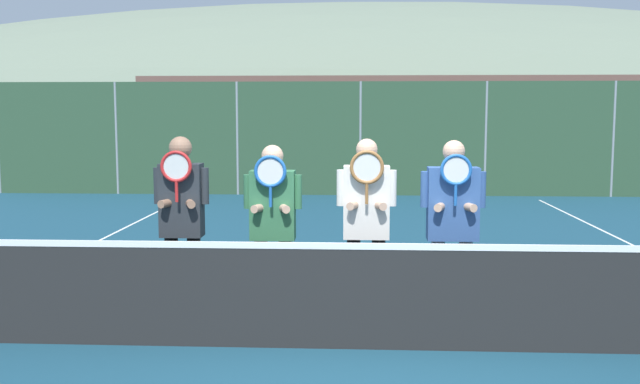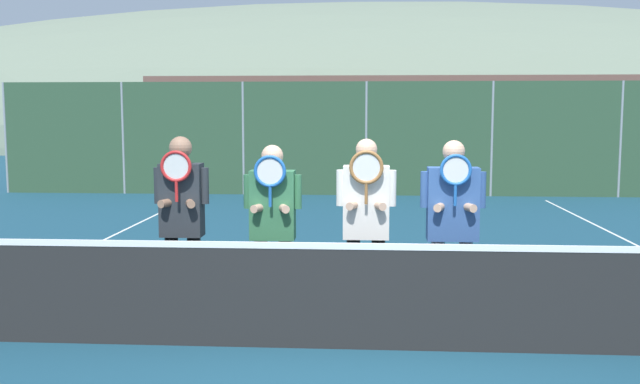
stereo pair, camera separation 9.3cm
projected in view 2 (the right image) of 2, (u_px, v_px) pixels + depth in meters
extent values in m
plane|color=navy|center=(363.00, 349.00, 6.30)|extent=(120.00, 120.00, 0.00)
ellipsoid|color=slate|center=(367.00, 137.00, 61.51)|extent=(108.07, 60.04, 21.01)
cube|color=tan|center=(391.00, 128.00, 27.10)|extent=(16.90, 5.00, 2.98)
cube|color=brown|center=(391.00, 84.00, 26.92)|extent=(17.40, 5.50, 0.36)
cylinder|color=gray|center=(6.00, 138.00, 18.47)|extent=(0.06, 0.06, 2.86)
cylinder|color=gray|center=(123.00, 138.00, 18.26)|extent=(0.06, 0.06, 2.86)
cylinder|color=gray|center=(243.00, 138.00, 18.06)|extent=(0.06, 0.06, 2.86)
cylinder|color=gray|center=(366.00, 139.00, 17.85)|extent=(0.06, 0.06, 2.86)
cylinder|color=gray|center=(492.00, 139.00, 17.65)|extent=(0.06, 0.06, 2.86)
cylinder|color=gray|center=(621.00, 139.00, 17.44)|extent=(0.06, 0.06, 2.86)
cube|color=#2D4C33|center=(366.00, 139.00, 17.85)|extent=(18.69, 0.02, 2.86)
cube|color=black|center=(363.00, 300.00, 6.25)|extent=(11.31, 0.02, 0.90)
cube|color=white|center=(364.00, 246.00, 6.19)|extent=(11.31, 0.03, 0.06)
cube|color=white|center=(45.00, 268.00, 9.55)|extent=(0.05, 16.00, 0.01)
cylinder|color=black|center=(172.00, 281.00, 6.97)|extent=(0.13, 0.13, 0.89)
cylinder|color=black|center=(195.00, 281.00, 6.95)|extent=(0.13, 0.13, 0.89)
cube|color=#282D33|center=(182.00, 200.00, 6.87)|extent=(0.40, 0.22, 0.71)
sphere|color=#997056|center=(181.00, 148.00, 6.81)|extent=(0.22, 0.22, 0.22)
cylinder|color=#282D33|center=(158.00, 185.00, 6.87)|extent=(0.08, 0.08, 0.35)
cylinder|color=#282D33|center=(204.00, 186.00, 6.84)|extent=(0.08, 0.08, 0.35)
cylinder|color=#997056|center=(169.00, 203.00, 6.79)|extent=(0.16, 0.27, 0.08)
cylinder|color=#997056|center=(190.00, 203.00, 6.78)|extent=(0.16, 0.27, 0.08)
cylinder|color=red|center=(176.00, 191.00, 6.68)|extent=(0.03, 0.03, 0.20)
torus|color=red|center=(176.00, 166.00, 6.65)|extent=(0.30, 0.03, 0.30)
cylinder|color=silver|center=(176.00, 166.00, 6.65)|extent=(0.25, 0.00, 0.25)
cylinder|color=#56565B|center=(261.00, 282.00, 7.02)|extent=(0.13, 0.13, 0.85)
cylinder|color=#56565B|center=(285.00, 282.00, 7.01)|extent=(0.13, 0.13, 0.85)
cube|color=#337047|center=(273.00, 205.00, 6.93)|extent=(0.43, 0.22, 0.67)
sphere|color=tan|center=(272.00, 156.00, 6.88)|extent=(0.21, 0.21, 0.21)
cylinder|color=#337047|center=(248.00, 191.00, 6.93)|extent=(0.08, 0.08, 0.33)
cylinder|color=#337047|center=(297.00, 192.00, 6.90)|extent=(0.08, 0.08, 0.33)
cylinder|color=tan|center=(260.00, 208.00, 6.85)|extent=(0.16, 0.27, 0.08)
cylinder|color=tan|center=(283.00, 208.00, 6.83)|extent=(0.16, 0.27, 0.08)
cylinder|color=#1E5BAD|center=(270.00, 196.00, 6.74)|extent=(0.03, 0.03, 0.20)
torus|color=#1E5BAD|center=(270.00, 171.00, 6.71)|extent=(0.31, 0.03, 0.31)
cylinder|color=silver|center=(270.00, 171.00, 6.71)|extent=(0.25, 0.00, 0.25)
cylinder|color=black|center=(353.00, 283.00, 6.90)|extent=(0.13, 0.13, 0.88)
cylinder|color=black|center=(378.00, 283.00, 6.88)|extent=(0.13, 0.13, 0.88)
cube|color=white|center=(366.00, 202.00, 6.80)|extent=(0.44, 0.22, 0.70)
sphere|color=tan|center=(366.00, 149.00, 6.75)|extent=(0.20, 0.20, 0.20)
cylinder|color=white|center=(341.00, 188.00, 6.80)|extent=(0.08, 0.08, 0.34)
cylinder|color=white|center=(392.00, 188.00, 6.77)|extent=(0.08, 0.08, 0.34)
cylinder|color=tan|center=(355.00, 205.00, 6.72)|extent=(0.16, 0.27, 0.08)
cylinder|color=tan|center=(378.00, 205.00, 6.71)|extent=(0.16, 0.27, 0.08)
cylinder|color=#936033|center=(366.00, 193.00, 6.61)|extent=(0.03, 0.03, 0.20)
torus|color=#936033|center=(366.00, 167.00, 6.59)|extent=(0.32, 0.03, 0.32)
cylinder|color=silver|center=(366.00, 167.00, 6.59)|extent=(0.26, 0.00, 0.26)
cylinder|color=white|center=(437.00, 285.00, 6.84)|extent=(0.13, 0.13, 0.88)
cylinder|color=white|center=(465.00, 285.00, 6.82)|extent=(0.13, 0.13, 0.88)
cube|color=#335693|center=(453.00, 204.00, 6.74)|extent=(0.48, 0.22, 0.69)
sphere|color=tan|center=(454.00, 151.00, 6.69)|extent=(0.21, 0.21, 0.21)
cylinder|color=#335693|center=(425.00, 189.00, 6.75)|extent=(0.08, 0.08, 0.34)
cylinder|color=#335693|center=(481.00, 190.00, 6.71)|extent=(0.08, 0.08, 0.34)
cylinder|color=tan|center=(441.00, 207.00, 6.66)|extent=(0.16, 0.27, 0.08)
cylinder|color=tan|center=(467.00, 207.00, 6.65)|extent=(0.16, 0.27, 0.08)
cylinder|color=#1E5BAD|center=(455.00, 195.00, 6.55)|extent=(0.03, 0.03, 0.20)
torus|color=#1E5BAD|center=(456.00, 170.00, 6.53)|extent=(0.29, 0.03, 0.29)
cylinder|color=silver|center=(456.00, 170.00, 6.53)|extent=(0.24, 0.00, 0.24)
cube|color=maroon|center=(162.00, 158.00, 21.31)|extent=(4.43, 1.75, 0.87)
cube|color=#2D3842|center=(162.00, 131.00, 21.23)|extent=(2.43, 1.61, 0.71)
cylinder|color=black|center=(203.00, 175.00, 20.38)|extent=(0.60, 0.16, 0.60)
cylinder|color=black|center=(216.00, 170.00, 22.15)|extent=(0.60, 0.16, 0.60)
cylinder|color=black|center=(105.00, 175.00, 20.57)|extent=(0.60, 0.16, 0.60)
cylinder|color=black|center=(126.00, 170.00, 22.34)|extent=(0.60, 0.16, 0.60)
cube|color=slate|center=(327.00, 158.00, 21.49)|extent=(4.39, 1.72, 0.82)
cube|color=#2D3842|center=(327.00, 133.00, 21.40)|extent=(2.41, 1.58, 0.67)
cylinder|color=black|center=(374.00, 175.00, 20.57)|extent=(0.60, 0.16, 0.60)
cylinder|color=black|center=(374.00, 170.00, 22.31)|extent=(0.60, 0.16, 0.60)
cylinder|color=black|center=(276.00, 174.00, 20.75)|extent=(0.60, 0.16, 0.60)
cylinder|color=black|center=(283.00, 169.00, 22.50)|extent=(0.60, 0.16, 0.60)
cube|color=#B2B7BC|center=(490.00, 159.00, 20.89)|extent=(4.24, 1.82, 0.85)
cube|color=#2D3842|center=(491.00, 133.00, 20.80)|extent=(2.33, 1.67, 0.69)
cylinder|color=black|center=(545.00, 177.00, 19.93)|extent=(0.60, 0.16, 0.60)
cylinder|color=black|center=(530.00, 171.00, 21.77)|extent=(0.60, 0.16, 0.60)
cylinder|color=black|center=(446.00, 176.00, 20.11)|extent=(0.60, 0.16, 0.60)
cylinder|color=black|center=(440.00, 171.00, 21.95)|extent=(0.60, 0.16, 0.60)
cylinder|color=black|center=(617.00, 176.00, 20.01)|extent=(0.60, 0.16, 0.60)
cylinder|color=black|center=(595.00, 171.00, 21.89)|extent=(0.60, 0.16, 0.60)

